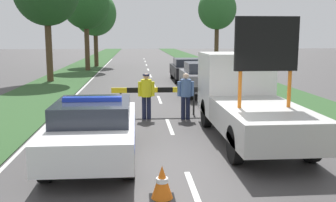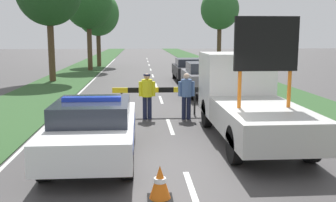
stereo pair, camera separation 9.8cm
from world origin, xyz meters
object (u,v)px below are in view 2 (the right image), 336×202
at_px(roadside_tree_mid_left, 98,14).
at_px(road_barrier, 158,92).
at_px(traffic_cone_near_police, 113,119).
at_px(work_truck, 245,97).
at_px(roadside_tree_near_right, 88,4).
at_px(pedestrian_civilian, 186,92).
at_px(queued_car_suv_grey, 204,78).
at_px(roadside_tree_mid_right, 220,10).
at_px(police_officer, 147,92).
at_px(traffic_cone_near_truck, 160,183).
at_px(queued_car_sedan_black, 189,69).
at_px(police_car, 93,128).

bearing_deg(roadside_tree_mid_left, road_barrier, -79.22).
relative_size(traffic_cone_near_police, roadside_tree_mid_left, 0.08).
xyz_separation_m(work_truck, roadside_tree_near_right, (-7.14, 22.37, 4.27)).
relative_size(pedestrian_civilian, roadside_tree_mid_left, 0.23).
bearing_deg(queued_car_suv_grey, roadside_tree_mid_right, -103.92).
distance_m(work_truck, roadside_tree_near_right, 23.87).
height_order(traffic_cone_near_police, roadside_tree_mid_right, roadside_tree_mid_right).
bearing_deg(roadside_tree_near_right, pedestrian_civilian, -73.99).
bearing_deg(work_truck, queued_car_suv_grey, -93.69).
relative_size(road_barrier, police_officer, 2.08).
height_order(traffic_cone_near_police, traffic_cone_near_truck, traffic_cone_near_truck).
height_order(road_barrier, queued_car_sedan_black, queued_car_sedan_black).
bearing_deg(roadside_tree_mid_left, traffic_cone_near_truck, -82.40).
height_order(police_officer, pedestrian_civilian, pedestrian_civilian).
distance_m(police_officer, roadside_tree_near_right, 20.80).
bearing_deg(pedestrian_civilian, work_truck, -65.32).
bearing_deg(roadside_tree_mid_left, roadside_tree_mid_right, -12.81).
bearing_deg(police_car, roadside_tree_near_right, 93.43).
height_order(road_barrier, pedestrian_civilian, pedestrian_civilian).
height_order(traffic_cone_near_truck, roadside_tree_mid_right, roadside_tree_mid_right).
relative_size(road_barrier, roadside_tree_near_right, 0.45).
bearing_deg(traffic_cone_near_truck, traffic_cone_near_police, 101.78).
bearing_deg(queued_car_suv_grey, roadside_tree_near_right, -63.26).
distance_m(work_truck, road_barrier, 3.96).
relative_size(road_barrier, roadside_tree_mid_left, 0.48).
relative_size(road_barrier, queued_car_suv_grey, 0.78).
relative_size(police_officer, traffic_cone_near_truck, 2.55).
bearing_deg(roadside_tree_near_right, work_truck, -72.30).
bearing_deg(work_truck, police_officer, -45.23).
relative_size(police_car, roadside_tree_near_right, 0.62).
xyz_separation_m(queued_car_suv_grey, roadside_tree_mid_left, (-6.96, 18.81, 4.07)).
bearing_deg(pedestrian_civilian, police_car, -128.05).
relative_size(traffic_cone_near_truck, roadside_tree_mid_left, 0.09).
height_order(work_truck, traffic_cone_near_truck, work_truck).
height_order(police_officer, roadside_tree_near_right, roadside_tree_near_right).
height_order(traffic_cone_near_truck, roadside_tree_mid_left, roadside_tree_mid_left).
bearing_deg(traffic_cone_near_truck, police_officer, 90.70).
bearing_deg(work_truck, traffic_cone_near_truck, 55.41).
xyz_separation_m(police_officer, traffic_cone_near_police, (-1.10, -1.20, -0.67)).
height_order(work_truck, roadside_tree_mid_right, roadside_tree_mid_right).
xyz_separation_m(roadside_tree_mid_left, roadside_tree_mid_right, (11.00, -2.50, 0.25)).
xyz_separation_m(queued_car_sedan_black, roadside_tree_near_right, (-7.34, 8.13, 4.67)).
bearing_deg(queued_car_suv_grey, roadside_tree_mid_left, -69.70).
relative_size(work_truck, roadside_tree_mid_right, 0.84).
bearing_deg(roadside_tree_mid_right, police_officer, -107.69).
xyz_separation_m(traffic_cone_near_truck, roadside_tree_mid_right, (6.85, 28.62, 4.86)).
xyz_separation_m(police_car, road_barrier, (1.78, 5.04, 0.12)).
xyz_separation_m(traffic_cone_near_police, roadside_tree_mid_right, (8.03, 22.95, 4.89)).
relative_size(work_truck, traffic_cone_near_truck, 9.41).
distance_m(police_officer, queued_car_sedan_black, 12.09).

